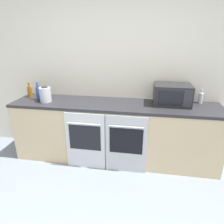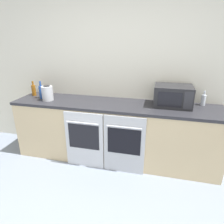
{
  "view_description": "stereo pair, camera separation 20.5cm",
  "coord_description": "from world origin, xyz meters",
  "px_view_note": "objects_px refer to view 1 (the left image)",
  "views": [
    {
      "loc": [
        0.41,
        -1.04,
        1.81
      ],
      "look_at": [
        -0.04,
        1.66,
        0.77
      ],
      "focal_mm": 32.0,
      "sensor_mm": 36.0,
      "label": 1
    },
    {
      "loc": [
        0.61,
        -1.0,
        1.81
      ],
      "look_at": [
        -0.04,
        1.66,
        0.77
      ],
      "focal_mm": 32.0,
      "sensor_mm": 36.0,
      "label": 2
    }
  ],
  "objects_px": {
    "oven_right": "(126,144)",
    "bottle_amber": "(30,91)",
    "kettle": "(45,95)",
    "oven_left": "(85,141)",
    "bottle_blue": "(38,93)",
    "bottle_clear": "(201,98)",
    "microwave": "(172,95)"
  },
  "relations": [
    {
      "from": "oven_right",
      "to": "kettle",
      "type": "bearing_deg",
      "value": 168.74
    },
    {
      "from": "oven_left",
      "to": "bottle_clear",
      "type": "distance_m",
      "value": 1.76
    },
    {
      "from": "bottle_blue",
      "to": "kettle",
      "type": "distance_m",
      "value": 0.16
    },
    {
      "from": "oven_right",
      "to": "bottle_amber",
      "type": "distance_m",
      "value": 1.73
    },
    {
      "from": "microwave",
      "to": "bottle_amber",
      "type": "relative_size",
      "value": 2.14
    },
    {
      "from": "kettle",
      "to": "oven_right",
      "type": "bearing_deg",
      "value": -11.26
    },
    {
      "from": "oven_left",
      "to": "bottle_blue",
      "type": "distance_m",
      "value": 1.03
    },
    {
      "from": "bottle_amber",
      "to": "kettle",
      "type": "distance_m",
      "value": 0.4
    },
    {
      "from": "oven_right",
      "to": "bottle_amber",
      "type": "height_order",
      "value": "bottle_amber"
    },
    {
      "from": "bottle_clear",
      "to": "oven_left",
      "type": "bearing_deg",
      "value": -160.88
    },
    {
      "from": "bottle_blue",
      "to": "oven_left",
      "type": "bearing_deg",
      "value": -21.37
    },
    {
      "from": "microwave",
      "to": "bottle_amber",
      "type": "bearing_deg",
      "value": 179.9
    },
    {
      "from": "oven_right",
      "to": "bottle_clear",
      "type": "relative_size",
      "value": 4.12
    },
    {
      "from": "bottle_clear",
      "to": "kettle",
      "type": "distance_m",
      "value": 2.26
    },
    {
      "from": "oven_right",
      "to": "bottle_amber",
      "type": "xyz_separation_m",
      "value": [
        -1.58,
        0.42,
        0.56
      ]
    },
    {
      "from": "bottle_blue",
      "to": "microwave",
      "type": "bearing_deg",
      "value": 3.12
    },
    {
      "from": "bottle_clear",
      "to": "kettle",
      "type": "relative_size",
      "value": 0.91
    },
    {
      "from": "oven_left",
      "to": "oven_right",
      "type": "xyz_separation_m",
      "value": [
        0.57,
        0.0,
        0.0
      ]
    },
    {
      "from": "oven_right",
      "to": "bottle_blue",
      "type": "height_order",
      "value": "bottle_blue"
    },
    {
      "from": "microwave",
      "to": "bottle_clear",
      "type": "bearing_deg",
      "value": 17.05
    },
    {
      "from": "microwave",
      "to": "bottle_amber",
      "type": "distance_m",
      "value": 2.17
    },
    {
      "from": "oven_right",
      "to": "bottle_blue",
      "type": "relative_size",
      "value": 3.15
    },
    {
      "from": "bottle_blue",
      "to": "bottle_amber",
      "type": "relative_size",
      "value": 1.14
    },
    {
      "from": "bottle_blue",
      "to": "bottle_amber",
      "type": "bearing_deg",
      "value": 151.94
    },
    {
      "from": "bottle_blue",
      "to": "bottle_amber",
      "type": "distance_m",
      "value": 0.24
    },
    {
      "from": "oven_left",
      "to": "microwave",
      "type": "xyz_separation_m",
      "value": [
        1.16,
        0.42,
        0.61
      ]
    },
    {
      "from": "bottle_clear",
      "to": "bottle_blue",
      "type": "bearing_deg",
      "value": -174.35
    },
    {
      "from": "oven_left",
      "to": "bottle_blue",
      "type": "bearing_deg",
      "value": 158.63
    },
    {
      "from": "oven_right",
      "to": "bottle_blue",
      "type": "bearing_deg",
      "value": 167.16
    },
    {
      "from": "bottle_amber",
      "to": "kettle",
      "type": "bearing_deg",
      "value": -26.8
    },
    {
      "from": "oven_left",
      "to": "kettle",
      "type": "xyz_separation_m",
      "value": [
        -0.65,
        0.24,
        0.58
      ]
    },
    {
      "from": "bottle_blue",
      "to": "oven_right",
      "type": "bearing_deg",
      "value": -12.84
    }
  ]
}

